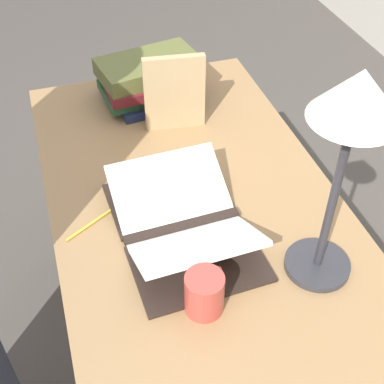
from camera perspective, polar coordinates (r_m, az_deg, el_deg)
name	(u,v)px	position (r m, az deg, el deg)	size (l,w,h in m)	color
ground_plane	(194,356)	(1.95, 0.18, -17.12)	(12.00, 12.00, 0.00)	#47423D
reading_desk	(194,229)	(1.43, 0.24, -3.94)	(1.28, 0.71, 0.76)	#937047
open_book	(182,222)	(1.25, -1.06, -3.19)	(0.44, 0.31, 0.10)	black
book_stack_tall	(149,79)	(1.68, -4.57, 11.89)	(0.23, 0.32, 0.14)	#1E284C
book_standing_upright	(174,93)	(1.53, -1.88, 10.51)	(0.04, 0.17, 0.23)	tan
reading_lamp	(352,123)	(0.97, 16.71, 7.06)	(0.17, 0.17, 0.49)	#2D2D33
coffee_mug	(205,293)	(1.10, 1.37, -10.69)	(0.09, 0.10, 0.10)	#B74238
pencil	(90,224)	(1.30, -10.80, -3.39)	(0.08, 0.13, 0.01)	gold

